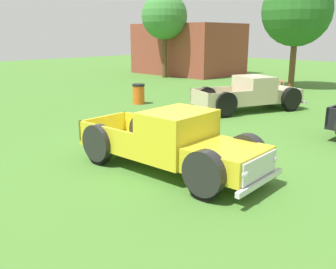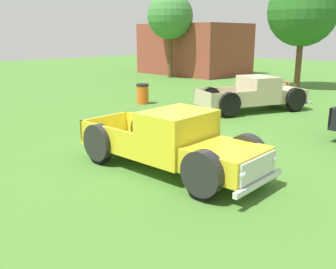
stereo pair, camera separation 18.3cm
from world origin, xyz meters
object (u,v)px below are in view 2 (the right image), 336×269
Objects in this scene: oak_tree_east at (170,16)px; oak_tree_west at (303,11)px; pickup_truck_behind_left at (259,94)px; pickup_truck_foreground at (179,145)px; picnic_table at (272,86)px; trash_can at (143,94)px.

oak_tree_west is at bearing 7.83° from oak_tree_east.
pickup_truck_foreground is at bearing -70.78° from pickup_truck_behind_left.
picnic_table is (-1.82, 4.37, -0.21)m from pickup_truck_behind_left.
pickup_truck_foreground is at bearing -69.57° from picnic_table.
oak_tree_east is (-14.60, 14.65, 3.75)m from pickup_truck_foreground.
pickup_truck_behind_left is at bearing 26.85° from trash_can.
oak_tree_east is at bearing 150.82° from pickup_truck_behind_left.
picnic_table is at bearing 66.28° from trash_can.
trash_can is 11.42m from oak_tree_west.
pickup_truck_foreground is 0.76× the size of oak_tree_west.
trash_can is 0.15× the size of oak_tree_east.
trash_can is at bearing -52.28° from oak_tree_east.
pickup_truck_foreground is at bearing -72.73° from oak_tree_west.
picnic_table is 2.42× the size of trash_can.
pickup_truck_behind_left is (-2.81, 8.07, -0.01)m from pickup_truck_foreground.
picnic_table is at bearing 112.63° from pickup_truck_behind_left.
oak_tree_east is at bearing 167.48° from picnic_table.
pickup_truck_foreground reaches higher than trash_can.
picnic_table is 10.96m from oak_tree_east.
oak_tree_east is (-6.97, 9.02, 4.00)m from trash_can.
picnic_table is at bearing 110.43° from pickup_truck_foreground.
picnic_table is at bearing -84.61° from oak_tree_west.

